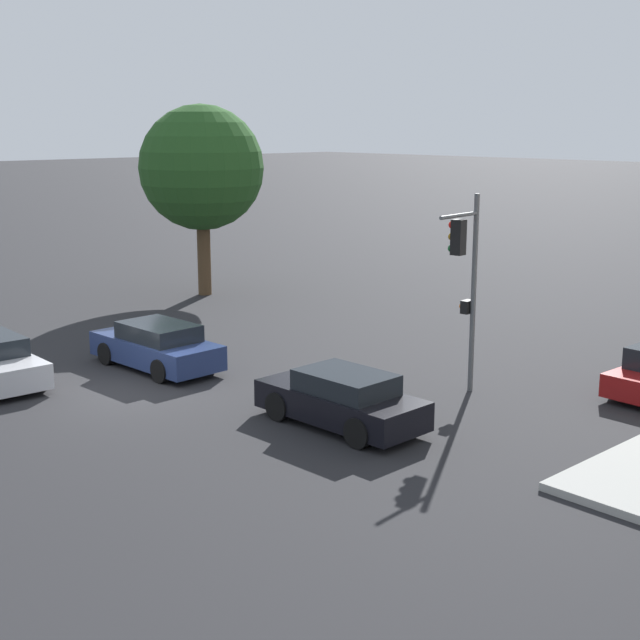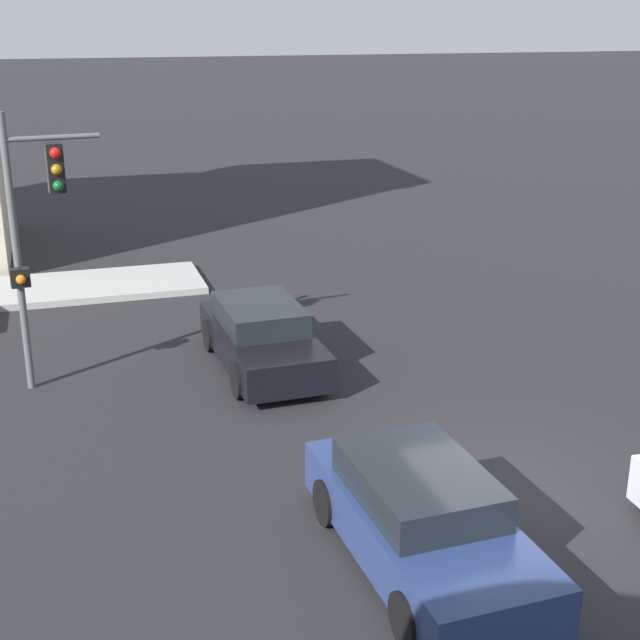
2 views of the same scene
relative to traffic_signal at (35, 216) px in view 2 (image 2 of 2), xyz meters
The scene contains 4 objects.
ground_plane 9.62m from the traffic_signal, 133.71° to the right, with size 300.00×300.00×0.00m, color black.
traffic_signal is the anchor object (origin of this frame).
crossing_car_1 9.31m from the traffic_signal, 149.53° to the right, with size 4.48×2.00×1.37m.
crossing_car_2 4.98m from the traffic_signal, 94.09° to the right, with size 4.32×1.92×1.35m.
Camera 2 is at (-10.73, 6.24, 6.88)m, focal length 50.00 mm.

